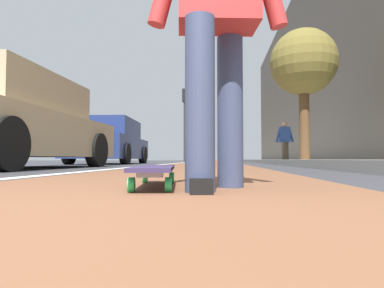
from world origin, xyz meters
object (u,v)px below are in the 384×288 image
(skateboard, at_px, (155,170))
(street_tree_mid, at_px, (303,64))
(parked_car_near, at_px, (11,124))
(parked_car_mid, at_px, (110,143))
(traffic_light, at_px, (185,111))
(pedestrian_distant, at_px, (285,139))
(skater_person, at_px, (217,5))

(skateboard, distance_m, street_tree_mid, 10.07)
(parked_car_near, bearing_deg, parked_car_mid, 2.57)
(parked_car_mid, distance_m, street_tree_mid, 6.84)
(traffic_light, xyz_separation_m, street_tree_mid, (-9.05, -4.77, 0.20))
(skateboard, bearing_deg, traffic_light, 5.37)
(pedestrian_distant, bearing_deg, street_tree_mid, -174.90)
(skateboard, bearing_deg, parked_car_mid, 19.87)
(parked_car_mid, bearing_deg, pedestrian_distant, -70.76)
(skater_person, xyz_separation_m, parked_car_near, (3.50, 3.38, -0.21))
(parked_car_mid, relative_size, pedestrian_distant, 2.66)
(traffic_light, xyz_separation_m, pedestrian_distant, (-6.86, -4.58, -2.11))
(pedestrian_distant, bearing_deg, parked_car_mid, 109.24)
(skateboard, relative_size, street_tree_mid, 0.20)
(skater_person, relative_size, traffic_light, 0.37)
(skater_person, distance_m, pedestrian_distant, 11.68)
(skater_person, distance_m, parked_car_mid, 9.94)
(pedestrian_distant, bearing_deg, parked_car_near, 143.21)
(parked_car_near, bearing_deg, skateboard, -137.90)
(skater_person, xyz_separation_m, pedestrian_distant, (11.40, -2.53, -0.02))
(pedestrian_distant, bearing_deg, skateboard, 165.67)
(skateboard, height_order, pedestrian_distant, pedestrian_distant)
(parked_car_near, height_order, pedestrian_distant, pedestrian_distant)
(skateboard, height_order, street_tree_mid, street_tree_mid)
(street_tree_mid, relative_size, pedestrian_distant, 2.69)
(skater_person, height_order, street_tree_mid, street_tree_mid)
(street_tree_mid, xyz_separation_m, pedestrian_distant, (2.19, 0.20, -2.31))
(parked_car_mid, bearing_deg, skater_person, -158.55)
(parked_car_near, relative_size, pedestrian_distant, 2.76)
(traffic_light, distance_m, street_tree_mid, 10.23)
(skater_person, height_order, parked_car_near, skater_person)
(parked_car_mid, xyz_separation_m, traffic_light, (9.01, -1.59, 2.33))
(street_tree_mid, bearing_deg, parked_car_near, 133.08)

